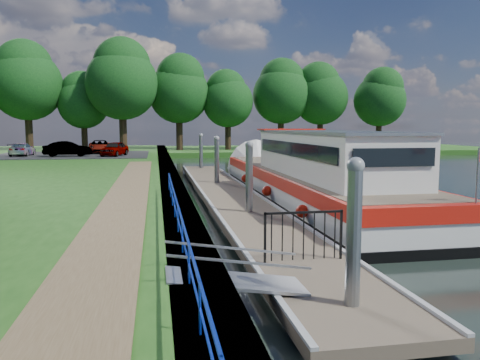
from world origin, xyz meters
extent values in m
plane|color=black|center=(0.00, 0.00, 0.00)|extent=(160.00, 160.00, 0.00)
cube|color=#473D2D|center=(-2.55, 15.00, 0.39)|extent=(1.10, 90.00, 0.78)
cube|color=#1F4C15|center=(12.00, 52.00, 0.30)|extent=(60.00, 18.00, 0.60)
cube|color=brown|center=(-4.40, 8.00, 0.80)|extent=(1.60, 40.00, 0.05)
cube|color=black|center=(-11.00, 38.00, 0.81)|extent=(14.00, 12.00, 0.06)
cube|color=#0C2DBF|center=(-2.75, 3.00, 1.48)|extent=(0.04, 18.00, 0.04)
cube|color=#0C2DBF|center=(-2.75, 3.00, 1.12)|extent=(0.03, 18.00, 0.03)
cylinder|color=#0C2DBF|center=(-2.75, -2.00, 1.14)|extent=(0.04, 0.04, 0.72)
cylinder|color=#0C2DBF|center=(-2.75, 0.00, 1.14)|extent=(0.04, 0.04, 0.72)
cylinder|color=#0C2DBF|center=(-2.75, 2.00, 1.14)|extent=(0.04, 0.04, 0.72)
cylinder|color=#0C2DBF|center=(-2.75, 4.00, 1.14)|extent=(0.04, 0.04, 0.72)
cylinder|color=#0C2DBF|center=(-2.75, 6.00, 1.14)|extent=(0.04, 0.04, 0.72)
cylinder|color=#0C2DBF|center=(-2.75, 8.00, 1.14)|extent=(0.04, 0.04, 0.72)
cylinder|color=#0C2DBF|center=(-2.75, 10.00, 1.14)|extent=(0.04, 0.04, 0.72)
cylinder|color=#0C2DBF|center=(-2.75, 12.00, 1.14)|extent=(0.04, 0.04, 0.72)
cube|color=brown|center=(0.00, 13.00, 0.28)|extent=(2.50, 30.00, 0.24)
cube|color=#9EA0A3|center=(0.00, 1.00, 0.05)|extent=(2.30, 5.00, 0.30)
cube|color=#9EA0A3|center=(0.00, 9.00, 0.05)|extent=(2.30, 5.00, 0.30)
cube|color=#9EA0A3|center=(0.00, 17.00, 0.05)|extent=(2.30, 5.00, 0.30)
cube|color=#9EA0A3|center=(0.00, 25.00, 0.05)|extent=(2.30, 5.00, 0.30)
cube|color=#9EA0A3|center=(1.19, 13.00, 0.43)|extent=(0.12, 30.00, 0.06)
cube|color=#9EA0A3|center=(-1.19, 13.00, 0.43)|extent=(0.12, 30.00, 0.06)
cylinder|color=gray|center=(0.00, -0.50, 1.10)|extent=(0.26, 0.26, 3.40)
sphere|color=gray|center=(0.00, -0.50, 2.80)|extent=(0.30, 0.30, 0.30)
cylinder|color=gray|center=(0.00, 8.50, 1.10)|extent=(0.26, 0.26, 3.40)
sphere|color=gray|center=(0.00, 8.50, 2.80)|extent=(0.30, 0.30, 0.30)
cylinder|color=gray|center=(0.00, 17.50, 1.10)|extent=(0.26, 0.26, 3.40)
sphere|color=gray|center=(0.00, 17.50, 2.80)|extent=(0.30, 0.30, 0.30)
cylinder|color=gray|center=(0.00, 26.50, 1.10)|extent=(0.26, 0.26, 3.40)
sphere|color=gray|center=(0.00, 26.50, 2.80)|extent=(0.30, 0.30, 0.30)
cube|color=#A5A8AD|center=(-1.85, 0.50, 0.60)|extent=(2.58, 1.00, 0.43)
cube|color=#A5A8AD|center=(-1.85, 0.02, 1.10)|extent=(2.58, 0.04, 0.41)
cube|color=#A5A8AD|center=(-1.85, 0.98, 1.10)|extent=(2.58, 0.04, 0.41)
cube|color=black|center=(-0.90, 2.20, 0.98)|extent=(0.05, 0.05, 1.15)
cube|color=black|center=(0.90, 2.20, 0.98)|extent=(0.05, 0.05, 1.15)
cube|color=black|center=(0.00, 2.20, 1.52)|extent=(1.85, 0.05, 0.05)
cube|color=black|center=(-0.75, 2.20, 0.98)|extent=(0.02, 0.02, 1.10)
cube|color=black|center=(-0.50, 2.20, 0.98)|extent=(0.02, 0.02, 1.10)
cube|color=black|center=(-0.25, 2.20, 0.98)|extent=(0.02, 0.02, 1.10)
cube|color=black|center=(0.00, 2.20, 0.98)|extent=(0.02, 0.02, 1.10)
cube|color=black|center=(0.25, 2.20, 0.98)|extent=(0.02, 0.02, 1.10)
cube|color=black|center=(0.50, 2.20, 0.98)|extent=(0.02, 0.02, 1.10)
cube|color=black|center=(0.75, 2.20, 0.98)|extent=(0.02, 0.02, 1.10)
cube|color=black|center=(3.60, 12.90, 0.02)|extent=(4.00, 20.00, 0.55)
cube|color=silver|center=(3.60, 12.90, 0.62)|extent=(3.96, 19.90, 0.65)
cube|color=red|center=(3.60, 12.90, 1.18)|extent=(4.04, 20.00, 0.48)
cube|color=brown|center=(3.60, 12.90, 1.42)|extent=(3.68, 19.20, 0.04)
cone|color=silver|center=(3.60, 23.30, 0.55)|extent=(4.00, 1.50, 4.00)
cube|color=silver|center=(3.60, 10.40, 2.30)|extent=(3.00, 11.00, 1.75)
cube|color=gray|center=(3.60, 10.40, 3.22)|extent=(3.10, 11.20, 0.10)
cube|color=black|center=(2.08, 10.40, 2.55)|extent=(0.04, 10.00, 0.55)
cube|color=black|center=(5.12, 10.40, 2.55)|extent=(0.04, 10.00, 0.55)
cube|color=black|center=(3.60, 15.95, 2.55)|extent=(2.60, 0.04, 0.55)
cube|color=black|center=(3.60, 4.85, 2.55)|extent=(2.60, 0.04, 0.55)
cube|color=red|center=(3.60, 15.60, 3.30)|extent=(3.20, 1.60, 0.06)
cylinder|color=gray|center=(5.10, 3.20, 2.15)|extent=(0.05, 0.05, 1.50)
sphere|color=red|center=(1.48, 6.90, 0.65)|extent=(0.44, 0.44, 0.44)
sphere|color=red|center=(1.48, 11.90, 0.65)|extent=(0.44, 0.44, 0.44)
sphere|color=red|center=(1.48, 16.90, 0.65)|extent=(0.44, 0.44, 0.44)
imported|color=#594C47|center=(2.40, 6.91, 2.30)|extent=(0.53, 0.70, 1.72)
cylinder|color=#332316|center=(-17.49, 49.36, 2.70)|extent=(0.83, 0.83, 4.21)
sphere|color=#103715|center=(-17.49, 49.36, 8.08)|extent=(7.95, 7.95, 7.95)
sphere|color=#103715|center=(-17.71, 49.47, 10.07)|extent=(6.31, 6.31, 6.31)
cylinder|color=#332316|center=(-11.50, 49.87, 2.15)|extent=(0.70, 0.70, 3.10)
sphere|color=#103715|center=(-11.50, 49.87, 6.11)|extent=(5.85, 5.85, 5.85)
sphere|color=#103715|center=(-11.67, 50.04, 7.57)|extent=(4.65, 4.65, 4.65)
cylinder|color=#332316|center=(-6.89, 47.36, 2.75)|extent=(0.84, 0.84, 4.29)
sphere|color=#103715|center=(-6.89, 47.36, 8.23)|extent=(8.10, 8.10, 8.10)
sphere|color=#103715|center=(-6.84, 47.51, 10.25)|extent=(6.44, 6.44, 6.44)
cylinder|color=#332316|center=(-0.41, 49.36, 2.52)|extent=(0.79, 0.79, 3.83)
sphere|color=#103715|center=(-0.41, 49.36, 7.42)|extent=(7.24, 7.24, 7.24)
sphere|color=#103715|center=(-0.22, 49.13, 9.23)|extent=(5.75, 5.75, 5.75)
cylinder|color=#332316|center=(5.49, 49.09, 2.23)|extent=(0.72, 0.72, 3.26)
sphere|color=#103715|center=(5.49, 49.09, 6.40)|extent=(6.16, 6.16, 6.16)
sphere|color=#103715|center=(5.30, 49.34, 7.93)|extent=(4.89, 4.89, 4.89)
cylinder|color=#332316|center=(12.25, 49.38, 2.49)|extent=(0.78, 0.78, 3.77)
sphere|color=#103715|center=(12.25, 49.38, 7.31)|extent=(7.13, 7.13, 7.13)
sphere|color=#103715|center=(12.38, 49.62, 9.09)|extent=(5.66, 5.66, 5.66)
cylinder|color=#332316|center=(17.42, 49.40, 2.42)|extent=(0.77, 0.77, 3.65)
sphere|color=#103715|center=(17.42, 49.40, 7.09)|extent=(6.89, 6.89, 6.89)
sphere|color=#103715|center=(17.07, 49.41, 8.81)|extent=(5.47, 5.47, 5.47)
cylinder|color=#332316|center=(24.52, 47.52, 2.30)|extent=(0.74, 0.74, 3.41)
sphere|color=#103715|center=(24.52, 47.52, 6.66)|extent=(6.43, 6.43, 6.43)
sphere|color=#103715|center=(24.75, 47.30, 8.26)|extent=(5.11, 5.11, 5.11)
imported|color=#999999|center=(-6.90, 35.39, 1.47)|extent=(2.55, 4.03, 1.28)
imported|color=#999999|center=(-10.87, 35.20, 1.49)|extent=(4.03, 1.49, 1.32)
imported|color=#999999|center=(-15.09, 37.01, 1.40)|extent=(1.63, 3.94, 1.14)
imported|color=#999999|center=(-8.65, 39.80, 1.48)|extent=(2.70, 4.85, 1.28)
camera|label=1|loc=(-3.27, -7.78, 3.45)|focal=35.00mm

